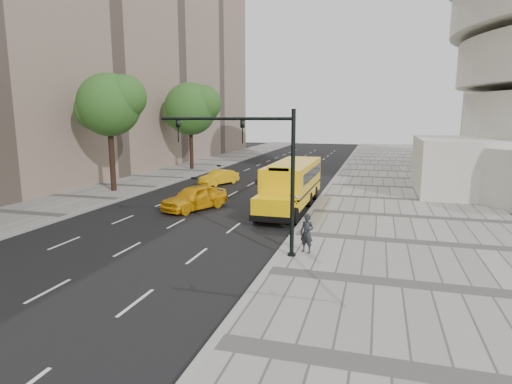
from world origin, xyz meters
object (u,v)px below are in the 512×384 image
(tree_c, at_px, (191,108))
(taxi_near, at_px, (195,198))
(school_bus, at_px, (292,181))
(traffic_signal, at_px, (260,164))
(pedestrian, at_px, (307,233))
(taxi_far, at_px, (219,177))
(tree_b, at_px, (110,104))

(tree_c, distance_m, taxi_near, 22.15)
(tree_c, distance_m, school_bus, 22.91)
(school_bus, bearing_deg, traffic_signal, -86.29)
(school_bus, bearing_deg, taxi_near, -155.69)
(tree_c, bearing_deg, pedestrian, -56.70)
(pedestrian, bearing_deg, traffic_signal, -141.98)
(taxi_far, height_order, pedestrian, pedestrian)
(taxi_far, xyz_separation_m, traffic_signal, (8.89, -18.21, 3.43))
(tree_b, xyz_separation_m, pedestrian, (17.56, -11.56, -5.98))
(tree_b, distance_m, taxi_far, 11.05)
(tree_c, bearing_deg, taxi_far, -53.60)
(school_bus, bearing_deg, tree_b, 174.31)
(taxi_near, distance_m, taxi_far, 10.49)
(taxi_near, height_order, taxi_far, taxi_near)
(traffic_signal, bearing_deg, taxi_far, 116.01)
(school_bus, height_order, traffic_signal, traffic_signal)
(tree_c, height_order, pedestrian, tree_c)
(tree_b, height_order, taxi_near, tree_b)
(pedestrian, relative_size, traffic_signal, 0.27)
(tree_b, relative_size, traffic_signal, 1.47)
(school_bus, height_order, pedestrian, school_bus)
(tree_c, bearing_deg, traffic_signal, -60.28)
(taxi_far, bearing_deg, school_bus, -20.22)
(taxi_far, distance_m, traffic_signal, 20.55)
(school_bus, height_order, taxi_far, school_bus)
(taxi_far, xyz_separation_m, pedestrian, (10.85, -17.62, 0.37))
(school_bus, xyz_separation_m, pedestrian, (2.65, -10.08, -0.74))
(tree_b, distance_m, taxi_near, 11.63)
(school_bus, distance_m, taxi_far, 11.20)
(tree_c, xyz_separation_m, taxi_near, (8.88, -19.34, -6.12))
(tree_b, height_order, traffic_signal, tree_b)
(tree_c, relative_size, traffic_signal, 1.53)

